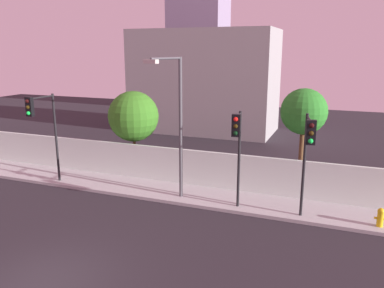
{
  "coord_description": "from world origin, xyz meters",
  "views": [
    {
      "loc": [
        7.89,
        -8.07,
        6.83
      ],
      "look_at": [
        2.25,
        6.5,
        3.04
      ],
      "focal_mm": 36.38,
      "sensor_mm": 36.0,
      "label": 1
    }
  ],
  "objects_px": {
    "traffic_light_left": "(308,146)",
    "fire_hydrant": "(380,217)",
    "roadside_tree_leftmost": "(133,116)",
    "street_lamp_curbside": "(176,116)",
    "traffic_light_center": "(42,120)",
    "traffic_light_right": "(237,140)",
    "roadside_tree_midleft": "(304,112)"
  },
  "relations": [
    {
      "from": "traffic_light_right",
      "to": "traffic_light_center",
      "type": "bearing_deg",
      "value": -177.89
    },
    {
      "from": "traffic_light_left",
      "to": "traffic_light_center",
      "type": "height_order",
      "value": "traffic_light_center"
    },
    {
      "from": "fire_hydrant",
      "to": "roadside_tree_leftmost",
      "type": "bearing_deg",
      "value": 166.57
    },
    {
      "from": "traffic_light_left",
      "to": "fire_hydrant",
      "type": "relative_size",
      "value": 5.67
    },
    {
      "from": "traffic_light_center",
      "to": "roadside_tree_leftmost",
      "type": "xyz_separation_m",
      "value": [
        2.87,
        3.86,
        -0.25
      ]
    },
    {
      "from": "street_lamp_curbside",
      "to": "roadside_tree_midleft",
      "type": "distance_m",
      "value": 6.0
    },
    {
      "from": "street_lamp_curbside",
      "to": "roadside_tree_midleft",
      "type": "bearing_deg",
      "value": 31.33
    },
    {
      "from": "traffic_light_left",
      "to": "fire_hydrant",
      "type": "xyz_separation_m",
      "value": [
        2.83,
        0.85,
        -2.75
      ]
    },
    {
      "from": "street_lamp_curbside",
      "to": "roadside_tree_leftmost",
      "type": "bearing_deg",
      "value": 141.67
    },
    {
      "from": "street_lamp_curbside",
      "to": "roadside_tree_leftmost",
      "type": "xyz_separation_m",
      "value": [
        -3.94,
        3.12,
        -0.74
      ]
    },
    {
      "from": "traffic_light_left",
      "to": "traffic_light_center",
      "type": "distance_m",
      "value": 12.5
    },
    {
      "from": "traffic_light_right",
      "to": "street_lamp_curbside",
      "type": "distance_m",
      "value": 3.0
    },
    {
      "from": "traffic_light_center",
      "to": "traffic_light_right",
      "type": "relative_size",
      "value": 1.08
    },
    {
      "from": "street_lamp_curbside",
      "to": "fire_hydrant",
      "type": "height_order",
      "value": "street_lamp_curbside"
    },
    {
      "from": "traffic_light_left",
      "to": "roadside_tree_midleft",
      "type": "relative_size",
      "value": 0.83
    },
    {
      "from": "traffic_light_right",
      "to": "roadside_tree_leftmost",
      "type": "distance_m",
      "value": 7.67
    },
    {
      "from": "traffic_light_left",
      "to": "traffic_light_right",
      "type": "height_order",
      "value": "traffic_light_left"
    },
    {
      "from": "traffic_light_center",
      "to": "roadside_tree_leftmost",
      "type": "distance_m",
      "value": 4.82
    },
    {
      "from": "traffic_light_center",
      "to": "roadside_tree_midleft",
      "type": "relative_size",
      "value": 0.89
    },
    {
      "from": "traffic_light_left",
      "to": "roadside_tree_midleft",
      "type": "xyz_separation_m",
      "value": [
        -0.56,
        3.82,
        0.7
      ]
    },
    {
      "from": "traffic_light_right",
      "to": "traffic_light_left",
      "type": "bearing_deg",
      "value": -6.54
    },
    {
      "from": "traffic_light_left",
      "to": "fire_hydrant",
      "type": "distance_m",
      "value": 4.03
    },
    {
      "from": "fire_hydrant",
      "to": "roadside_tree_midleft",
      "type": "height_order",
      "value": "roadside_tree_midleft"
    },
    {
      "from": "traffic_light_center",
      "to": "roadside_tree_midleft",
      "type": "bearing_deg",
      "value": 17.92
    },
    {
      "from": "fire_hydrant",
      "to": "traffic_light_center",
      "type": "bearing_deg",
      "value": -176.69
    },
    {
      "from": "roadside_tree_leftmost",
      "to": "roadside_tree_midleft",
      "type": "xyz_separation_m",
      "value": [
        9.07,
        0.0,
        0.75
      ]
    },
    {
      "from": "traffic_light_left",
      "to": "street_lamp_curbside",
      "type": "xyz_separation_m",
      "value": [
        -5.68,
        0.71,
        0.7
      ]
    },
    {
      "from": "traffic_light_center",
      "to": "roadside_tree_leftmost",
      "type": "bearing_deg",
      "value": 53.38
    },
    {
      "from": "traffic_light_center",
      "to": "traffic_light_right",
      "type": "distance_m",
      "value": 9.7
    },
    {
      "from": "fire_hydrant",
      "to": "roadside_tree_leftmost",
      "type": "height_order",
      "value": "roadside_tree_leftmost"
    },
    {
      "from": "street_lamp_curbside",
      "to": "roadside_tree_leftmost",
      "type": "distance_m",
      "value": 5.08
    },
    {
      "from": "roadside_tree_midleft",
      "to": "street_lamp_curbside",
      "type": "bearing_deg",
      "value": -148.67
    }
  ]
}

